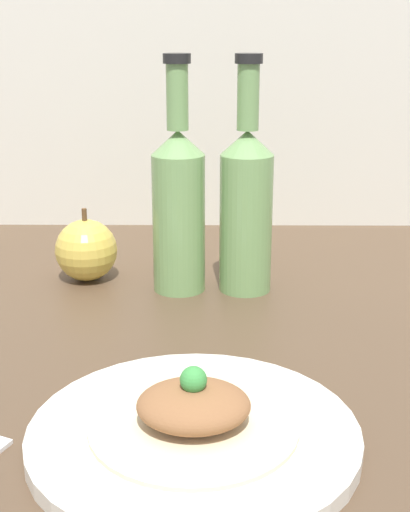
# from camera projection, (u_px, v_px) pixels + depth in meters

# --- Properties ---
(ground_plane) EXTENTS (1.80, 1.10, 0.04)m
(ground_plane) POSITION_uv_depth(u_px,v_px,m) (178.00, 371.00, 0.77)
(ground_plane) COLOR brown
(plate) EXTENTS (0.28, 0.28, 0.02)m
(plate) POSITION_uv_depth(u_px,v_px,m) (194.00, 433.00, 0.60)
(plate) COLOR silver
(plate) RESTS_ON ground_plane
(plated_food) EXTENTS (0.18, 0.18, 0.06)m
(plated_food) POSITION_uv_depth(u_px,v_px,m) (194.00, 411.00, 0.60)
(plated_food) COLOR beige
(plated_food) RESTS_ON plate
(cider_bottle_left) EXTENTS (0.07, 0.07, 0.31)m
(cider_bottle_left) POSITION_uv_depth(u_px,v_px,m) (179.00, 204.00, 0.92)
(cider_bottle_left) COLOR #729E5B
(cider_bottle_left) RESTS_ON ground_plane
(cider_bottle_right) EXTENTS (0.07, 0.07, 0.31)m
(cider_bottle_right) POSITION_uv_depth(u_px,v_px,m) (246.00, 204.00, 0.92)
(cider_bottle_right) COLOR #729E5B
(cider_bottle_right) RESTS_ON ground_plane
(apple) EXTENTS (0.09, 0.09, 0.10)m
(apple) POSITION_uv_depth(u_px,v_px,m) (86.00, 250.00, 0.98)
(apple) COLOR gold
(apple) RESTS_ON ground_plane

